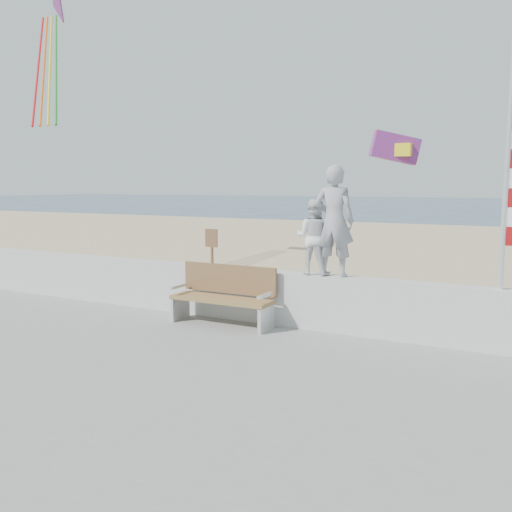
% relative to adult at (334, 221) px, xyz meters
% --- Properties ---
extents(ground, '(220.00, 220.00, 0.00)m').
position_rel_adult_xyz_m(ground, '(-1.50, -2.00, -1.97)').
color(ground, '#314963').
rests_on(ground, ground).
extents(sand, '(90.00, 40.00, 0.08)m').
position_rel_adult_xyz_m(sand, '(-1.50, 7.00, -1.93)').
color(sand, tan).
rests_on(sand, ground).
extents(seawall, '(30.00, 0.35, 0.90)m').
position_rel_adult_xyz_m(seawall, '(-1.50, 0.00, -1.34)').
color(seawall, silver).
rests_on(seawall, boardwalk).
extents(adult, '(0.68, 0.47, 1.78)m').
position_rel_adult_xyz_m(adult, '(0.00, 0.00, 0.00)').
color(adult, '#98989D').
rests_on(adult, seawall).
extents(child, '(0.62, 0.49, 1.24)m').
position_rel_adult_xyz_m(child, '(-0.34, 0.00, -0.27)').
color(child, white).
rests_on(child, seawall).
extents(bench, '(1.80, 0.57, 1.00)m').
position_rel_adult_xyz_m(bench, '(-1.78, -0.45, -1.28)').
color(bench, olive).
rests_on(bench, boardwalk).
extents(parafoil_kite, '(1.00, 0.69, 0.68)m').
position_rel_adult_xyz_m(parafoil_kite, '(0.32, 2.70, 1.29)').
color(parafoil_kite, red).
rests_on(parafoil_kite, ground).
extents(big_kite, '(3.68, 3.52, 4.71)m').
position_rel_adult_xyz_m(big_kite, '(-9.49, 3.06, 4.44)').
color(big_kite, red).
rests_on(big_kite, ground).
extents(sign, '(0.32, 0.07, 1.46)m').
position_rel_adult_xyz_m(sign, '(-3.75, 2.29, -1.03)').
color(sign, brown).
rests_on(sign, sand).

